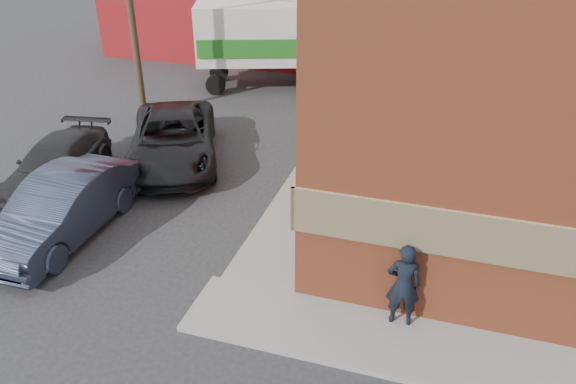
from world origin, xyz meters
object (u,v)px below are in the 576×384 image
Objects in this scene: suv_a at (173,139)px; suv_b at (57,164)px; man at (403,285)px; sedan at (62,208)px; box_truck at (280,40)px.

suv_a is 1.24× the size of suv_b.
suv_a reaches higher than suv_b.
man reaches higher than sedan.
suv_a is (0.61, 4.91, -0.01)m from sedan.
man is 0.38× the size of sedan.
man is 10.00m from suv_a.
suv_b is 0.61× the size of box_truck.
suv_a is at bearing -115.27° from box_truck.
man reaches higher than suv_b.
sedan is 13.50m from box_truck.
sedan is (-8.77, 0.86, -0.24)m from man.
man is at bearing -5.96° from sedan.
sedan is 1.06× the size of suv_b.
sedan reaches higher than suv_a.
suv_a is at bearing 82.58° from sedan.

